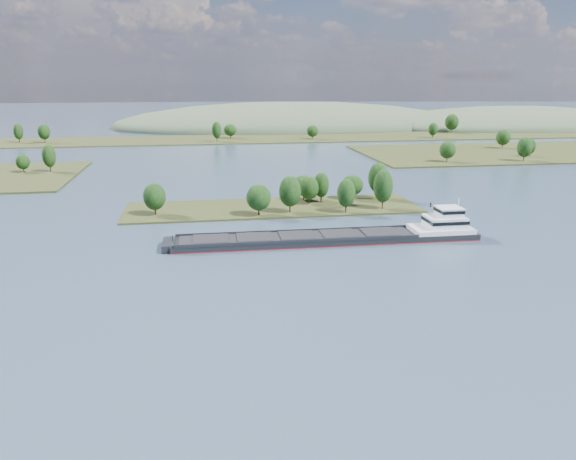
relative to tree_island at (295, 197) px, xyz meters
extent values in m
plane|color=#34455A|center=(-7.44, -59.15, -3.92)|extent=(1800.00, 1800.00, 0.00)
cube|color=#2C3316|center=(-7.44, 0.85, -3.92)|extent=(100.00, 30.00, 1.20)
cylinder|color=black|center=(15.31, -11.03, -1.49)|extent=(0.50, 0.50, 3.65)
ellipsoid|color=black|center=(15.31, -11.03, 3.15)|extent=(6.09, 6.09, 9.39)
cylinder|color=black|center=(5.13, 10.09, -1.83)|extent=(0.50, 0.50, 2.97)
ellipsoid|color=black|center=(5.13, 10.09, 1.95)|extent=(7.84, 7.84, 7.65)
cylinder|color=black|center=(-2.92, -7.99, -1.33)|extent=(0.50, 0.50, 3.98)
ellipsoid|color=black|center=(-2.92, -7.99, 3.73)|extent=(7.35, 7.35, 10.22)
cylinder|color=black|center=(5.79, 3.34, -1.72)|extent=(0.50, 0.50, 3.20)
ellipsoid|color=black|center=(5.79, 3.34, 2.36)|extent=(6.70, 6.70, 8.23)
cylinder|color=black|center=(-13.54, -10.38, -1.66)|extent=(0.50, 0.50, 3.31)
ellipsoid|color=black|center=(-13.54, -10.38, 2.55)|extent=(8.00, 8.00, 8.52)
cylinder|color=black|center=(-46.61, -4.48, -1.61)|extent=(0.50, 0.50, 3.42)
ellipsoid|color=black|center=(-46.61, -4.48, 2.73)|extent=(7.28, 7.28, 8.78)
cylinder|color=black|center=(10.64, 5.71, -1.56)|extent=(0.50, 0.50, 3.50)
ellipsoid|color=black|center=(10.64, 5.71, 2.89)|extent=(5.57, 5.57, 9.01)
cylinder|color=black|center=(32.42, 8.24, -1.14)|extent=(0.50, 0.50, 4.35)
ellipsoid|color=black|center=(32.42, 8.24, 4.39)|extent=(7.33, 7.33, 11.18)
cylinder|color=black|center=(28.99, -7.61, -1.12)|extent=(0.50, 0.50, 4.38)
ellipsoid|color=black|center=(28.99, -7.61, 4.45)|extent=(6.65, 6.65, 11.27)
cylinder|color=black|center=(23.03, 9.15, -1.87)|extent=(0.50, 0.50, 2.90)
ellipsoid|color=black|center=(23.03, 9.15, 1.82)|extent=(7.87, 7.87, 7.45)
cylinder|color=black|center=(-100.71, 89.45, -1.04)|extent=(0.50, 0.50, 4.15)
ellipsoid|color=black|center=(-100.71, 89.45, 4.23)|extent=(6.13, 6.13, 10.66)
cylinder|color=black|center=(-112.57, 89.48, -1.76)|extent=(0.50, 0.50, 2.71)
ellipsoid|color=black|center=(-112.57, 89.48, 1.69)|extent=(6.18, 6.18, 6.98)
cylinder|color=black|center=(96.23, 89.00, -1.35)|extent=(0.50, 0.50, 3.53)
ellipsoid|color=black|center=(96.23, 89.00, 3.14)|extent=(8.39, 8.39, 9.08)
cylinder|color=black|center=(137.47, 85.35, -1.07)|extent=(0.50, 0.50, 4.10)
ellipsoid|color=black|center=(137.47, 85.35, 4.15)|extent=(8.01, 8.01, 10.55)
cylinder|color=black|center=(150.63, 100.59, -1.53)|extent=(0.50, 0.50, 3.17)
ellipsoid|color=black|center=(150.63, 100.59, 2.50)|extent=(5.32, 5.32, 8.15)
cylinder|color=black|center=(154.77, 137.44, -1.24)|extent=(0.50, 0.50, 3.75)
ellipsoid|color=black|center=(154.77, 137.44, 3.52)|extent=(8.53, 8.53, 9.63)
cube|color=#2C3316|center=(-7.44, 220.85, -3.92)|extent=(900.00, 60.00, 1.20)
cylinder|color=black|center=(-150.77, 219.18, -1.20)|extent=(0.50, 0.50, 4.22)
ellipsoid|color=black|center=(-150.77, 219.18, 4.16)|extent=(6.07, 6.07, 10.86)
cylinder|color=black|center=(136.97, 202.56, -1.51)|extent=(0.50, 0.50, 3.61)
ellipsoid|color=black|center=(136.97, 202.56, 3.07)|extent=(6.77, 6.77, 9.27)
cylinder|color=black|center=(-8.26, 224.02, -1.65)|extent=(0.50, 0.50, 3.33)
ellipsoid|color=black|center=(-8.26, 224.02, 2.58)|extent=(9.07, 9.07, 8.56)
cylinder|color=black|center=(166.27, 234.97, -0.89)|extent=(0.50, 0.50, 4.85)
ellipsoid|color=black|center=(166.27, 234.97, 5.27)|extent=(10.75, 10.75, 12.46)
cylinder|color=black|center=(-133.75, 216.53, -1.28)|extent=(0.50, 0.50, 4.06)
ellipsoid|color=black|center=(-133.75, 216.53, 3.88)|extent=(7.93, 7.93, 10.45)
cylinder|color=black|center=(49.36, 209.70, -1.72)|extent=(0.50, 0.50, 3.20)
ellipsoid|color=black|center=(49.36, 209.70, 2.35)|extent=(8.26, 8.26, 8.22)
cylinder|color=black|center=(-18.69, 204.13, -1.09)|extent=(0.50, 0.50, 4.44)
ellipsoid|color=black|center=(-18.69, 204.13, 4.55)|extent=(6.45, 6.45, 11.42)
ellipsoid|color=#42543A|center=(252.56, 290.85, -3.92)|extent=(260.00, 140.00, 36.00)
ellipsoid|color=#42543A|center=(52.56, 320.85, -3.92)|extent=(320.00, 160.00, 44.00)
cube|color=black|center=(2.01, -41.34, -3.39)|extent=(84.82, 11.46, 2.33)
cube|color=maroon|center=(2.01, -41.34, -3.86)|extent=(85.03, 11.67, 0.26)
cube|color=black|center=(-6.41, -36.07, -1.90)|extent=(65.66, 1.10, 0.85)
cube|color=black|center=(-6.52, -46.44, -1.90)|extent=(65.66, 1.10, 0.85)
cube|color=black|center=(-6.46, -41.25, -2.06)|extent=(63.63, 10.18, 0.32)
cube|color=black|center=(-29.76, -41.02, -1.75)|extent=(9.62, 8.78, 0.37)
cube|color=black|center=(-18.11, -41.13, -1.75)|extent=(9.62, 8.78, 0.37)
cube|color=black|center=(-6.46, -41.25, -1.75)|extent=(9.62, 8.78, 0.37)
cube|color=black|center=(5.18, -41.37, -1.75)|extent=(9.62, 8.78, 0.37)
cube|color=black|center=(16.83, -41.49, -1.75)|extent=(9.62, 8.78, 0.37)
cube|color=black|center=(-40.88, -40.90, -2.96)|extent=(3.27, 9.56, 2.12)
cylinder|color=black|center=(-39.82, -40.91, -1.48)|extent=(0.26, 0.26, 2.33)
cube|color=white|center=(34.83, -41.68, -1.59)|extent=(17.05, 10.34, 1.27)
cube|color=white|center=(35.89, -41.69, 0.53)|extent=(10.68, 8.58, 3.18)
cube|color=black|center=(35.89, -41.69, 0.95)|extent=(10.89, 8.79, 0.95)
cube|color=white|center=(36.95, -41.70, 3.28)|extent=(6.42, 6.42, 2.33)
cube|color=black|center=(36.95, -41.70, 3.71)|extent=(6.63, 6.63, 0.85)
cube|color=white|center=(36.95, -41.70, 4.56)|extent=(6.85, 6.85, 0.21)
cylinder|color=white|center=(39.60, -41.73, 5.83)|extent=(0.21, 0.21, 2.75)
cylinder|color=black|center=(32.75, -38.48, 4.77)|extent=(0.53, 0.53, 1.27)
camera|label=1|loc=(-32.36, -185.97, 40.22)|focal=35.00mm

